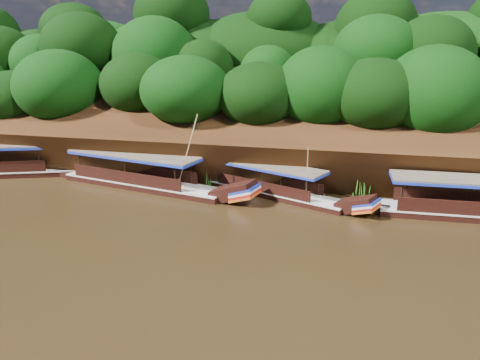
% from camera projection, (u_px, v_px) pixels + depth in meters
% --- Properties ---
extents(ground, '(160.00, 160.00, 0.00)m').
position_uv_depth(ground, '(255.00, 241.00, 26.84)').
color(ground, black).
rests_on(ground, ground).
extents(riverbank, '(120.00, 30.06, 19.40)m').
position_uv_depth(riverbank, '(301.00, 136.00, 47.51)').
color(riverbank, black).
rests_on(riverbank, ground).
extents(boat_1, '(12.89, 6.94, 4.71)m').
position_uv_depth(boat_1, '(284.00, 191.00, 34.19)').
color(boat_1, black).
rests_on(boat_1, ground).
extents(boat_2, '(16.83, 5.81, 6.57)m').
position_uv_depth(boat_2, '(152.00, 181.00, 36.33)').
color(boat_2, black).
rests_on(boat_2, ground).
extents(boat_3, '(15.11, 7.46, 3.25)m').
position_uv_depth(boat_3, '(12.00, 168.00, 40.14)').
color(boat_3, black).
rests_on(boat_3, ground).
extents(reeds, '(49.65, 2.30, 2.05)m').
position_uv_depth(reeds, '(221.00, 177.00, 36.42)').
color(reeds, '#2C731C').
rests_on(reeds, ground).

